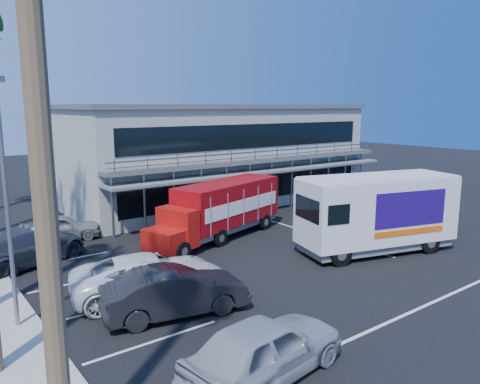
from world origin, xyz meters
TOP-DOWN VIEW (x-y plane):
  - ground at (0.00, 0.00)m, footprint 120.00×120.00m
  - building at (3.00, 14.94)m, footprint 22.40×12.00m
  - light_pole_near at (-14.20, 1.00)m, footprint 0.50×0.25m
  - red_truck at (-2.73, 5.89)m, footprint 9.30×4.57m
  - white_van at (1.99, -0.83)m, footprint 8.30×4.73m
  - parked_car_a at (-9.50, -5.95)m, footprint 5.24×2.66m
  - parked_car_b at (-9.50, -1.10)m, footprint 5.35×2.81m
  - parked_car_c at (-9.50, 0.80)m, footprint 6.42×4.25m
  - parked_car_d at (-12.50, 7.60)m, footprint 6.34×4.45m
  - parked_car_e at (-9.93, 10.80)m, footprint 4.41×2.59m

SIDE VIEW (x-z plane):
  - ground at x=0.00m, z-range 0.00..0.00m
  - parked_car_e at x=-9.93m, z-range 0.00..1.41m
  - parked_car_c at x=-9.50m, z-range 0.00..1.64m
  - parked_car_b at x=-9.50m, z-range 0.00..1.68m
  - parked_car_d at x=-12.50m, z-range 0.00..1.71m
  - parked_car_a at x=-9.50m, z-range 0.00..1.71m
  - red_truck at x=-2.73m, z-range 0.15..3.20m
  - white_van at x=1.99m, z-range 0.12..3.96m
  - building at x=3.00m, z-range 0.01..7.31m
  - light_pole_near at x=-14.20m, z-range 0.46..8.55m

